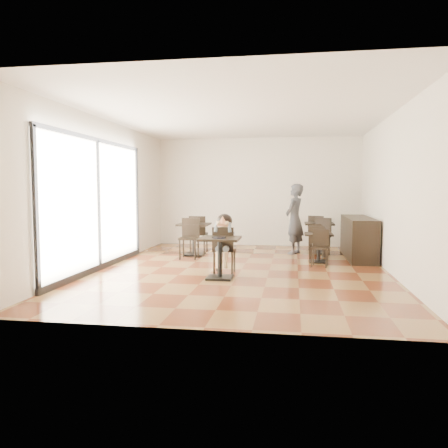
% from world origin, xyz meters
% --- Properties ---
extents(floor, '(6.00, 8.00, 0.01)m').
position_xyz_m(floor, '(0.00, 0.00, 0.00)').
color(floor, brown).
rests_on(floor, ground).
extents(ceiling, '(6.00, 8.00, 0.01)m').
position_xyz_m(ceiling, '(0.00, 0.00, 3.20)').
color(ceiling, white).
rests_on(ceiling, floor).
extents(wall_back, '(6.00, 0.01, 3.20)m').
position_xyz_m(wall_back, '(0.00, 4.00, 1.60)').
color(wall_back, silver).
rests_on(wall_back, floor).
extents(wall_front, '(6.00, 0.01, 3.20)m').
position_xyz_m(wall_front, '(0.00, -4.00, 1.60)').
color(wall_front, silver).
rests_on(wall_front, floor).
extents(wall_left, '(0.01, 8.00, 3.20)m').
position_xyz_m(wall_left, '(-3.00, 0.00, 1.60)').
color(wall_left, silver).
rests_on(wall_left, floor).
extents(wall_right, '(0.01, 8.00, 3.20)m').
position_xyz_m(wall_right, '(3.00, 0.00, 1.60)').
color(wall_right, silver).
rests_on(wall_right, floor).
extents(storefront_window, '(0.04, 4.50, 2.60)m').
position_xyz_m(storefront_window, '(-2.97, -0.50, 1.40)').
color(storefront_window, white).
rests_on(storefront_window, floor).
extents(child_table, '(0.74, 0.74, 0.79)m').
position_xyz_m(child_table, '(-0.30, -1.00, 0.39)').
color(child_table, black).
rests_on(child_table, floor).
extents(child_chair, '(0.43, 0.43, 0.95)m').
position_xyz_m(child_chair, '(-0.30, -0.45, 0.47)').
color(child_chair, black).
rests_on(child_chair, floor).
extents(child, '(0.43, 0.60, 1.19)m').
position_xyz_m(child, '(-0.30, -0.45, 0.60)').
color(child, slate).
rests_on(child, child_chair).
extents(plate, '(0.27, 0.27, 0.02)m').
position_xyz_m(plate, '(-0.30, -1.10, 0.79)').
color(plate, black).
rests_on(plate, child_table).
extents(pizza_slice, '(0.28, 0.21, 0.06)m').
position_xyz_m(pizza_slice, '(-0.30, -0.64, 1.03)').
color(pizza_slice, '#D5C27A').
rests_on(pizza_slice, child).
extents(adult_patron, '(0.65, 0.78, 1.82)m').
position_xyz_m(adult_patron, '(1.10, 2.42, 0.91)').
color(adult_patron, '#3E3E44').
rests_on(adult_patron, floor).
extents(cafe_table_mid, '(0.74, 0.74, 0.67)m').
position_xyz_m(cafe_table_mid, '(1.65, 1.18, 0.34)').
color(cafe_table_mid, black).
rests_on(cafe_table_mid, floor).
extents(cafe_table_left, '(0.78, 0.78, 0.82)m').
position_xyz_m(cafe_table_left, '(-1.43, 1.77, 0.41)').
color(cafe_table_left, black).
rests_on(cafe_table_left, floor).
extents(cafe_table_back, '(0.98, 0.98, 0.80)m').
position_xyz_m(cafe_table_back, '(1.75, 2.72, 0.40)').
color(cafe_table_back, black).
rests_on(cafe_table_back, floor).
extents(chair_mid_a, '(0.42, 0.42, 0.81)m').
position_xyz_m(chair_mid_a, '(1.65, 1.73, 0.40)').
color(chair_mid_a, black).
rests_on(chair_mid_a, floor).
extents(chair_mid_b, '(0.42, 0.42, 0.81)m').
position_xyz_m(chair_mid_b, '(1.65, 0.63, 0.40)').
color(chair_mid_b, black).
rests_on(chair_mid_b, floor).
extents(chair_left_a, '(0.45, 0.45, 0.98)m').
position_xyz_m(chair_left_a, '(-1.43, 2.32, 0.49)').
color(chair_left_a, black).
rests_on(chair_left_a, floor).
extents(chair_left_b, '(0.45, 0.45, 0.98)m').
position_xyz_m(chair_left_b, '(-1.43, 1.22, 0.49)').
color(chair_left_b, black).
rests_on(chair_left_b, floor).
extents(chair_back_a, '(0.56, 0.56, 0.96)m').
position_xyz_m(chair_back_a, '(1.75, 3.27, 0.48)').
color(chair_back_a, black).
rests_on(chair_back_a, floor).
extents(chair_back_b, '(0.56, 0.56, 0.96)m').
position_xyz_m(chair_back_b, '(1.75, 2.17, 0.48)').
color(chair_back_b, black).
rests_on(chair_back_b, floor).
extents(service_counter, '(0.60, 2.40, 1.00)m').
position_xyz_m(service_counter, '(2.65, 2.00, 0.50)').
color(service_counter, black).
rests_on(service_counter, floor).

